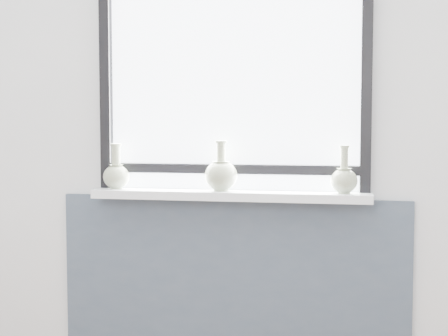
% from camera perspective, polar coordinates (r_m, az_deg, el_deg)
% --- Properties ---
extents(back_wall, '(3.60, 0.02, 2.60)m').
position_cam_1_polar(back_wall, '(3.32, 0.81, 5.16)').
color(back_wall, silver).
rests_on(back_wall, ground).
extents(apron_panel, '(1.70, 0.03, 0.86)m').
position_cam_1_polar(apron_panel, '(3.39, 0.71, -9.71)').
color(apron_panel, '#414D5C').
rests_on(apron_panel, ground).
extents(windowsill, '(1.32, 0.18, 0.04)m').
position_cam_1_polar(windowsill, '(3.24, 0.51, -2.26)').
color(windowsill, white).
rests_on(windowsill, apron_panel).
extents(window, '(1.30, 0.06, 1.05)m').
position_cam_1_polar(window, '(3.28, 0.71, 7.63)').
color(window, black).
rests_on(window, windowsill).
extents(vase_a, '(0.13, 0.13, 0.22)m').
position_cam_1_polar(vase_a, '(3.36, -8.95, -0.51)').
color(vase_a, '#ACB793').
rests_on(vase_a, windowsill).
extents(vase_b, '(0.16, 0.16, 0.24)m').
position_cam_1_polar(vase_b, '(3.23, -0.25, -0.50)').
color(vase_b, '#ACB793').
rests_on(vase_b, windowsill).
extents(vase_c, '(0.12, 0.12, 0.22)m').
position_cam_1_polar(vase_c, '(3.17, 9.95, -0.87)').
color(vase_c, '#ACB793').
rests_on(vase_c, windowsill).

